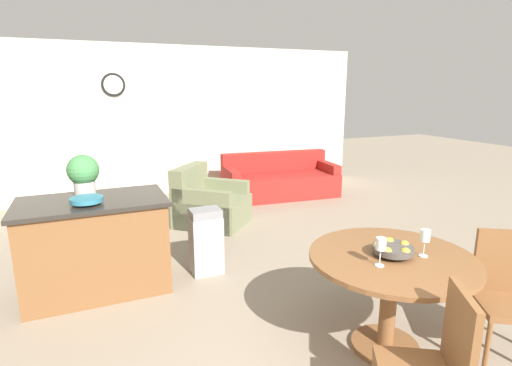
{
  "coord_description": "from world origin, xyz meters",
  "views": [
    {
      "loc": [
        -1.31,
        -0.99,
        1.95
      ],
      "look_at": [
        0.33,
        2.81,
        0.96
      ],
      "focal_mm": 28.0,
      "sensor_mm": 36.0,
      "label": 1
    }
  ],
  "objects_px": {
    "dining_chair_near_right": "(505,290)",
    "kitchen_island": "(96,245)",
    "trash_bin": "(206,241)",
    "teal_bowl": "(87,200)",
    "fruit_bowl": "(393,249)",
    "dining_chair_near_left": "(434,364)",
    "couch": "(280,181)",
    "dining_table": "(390,278)",
    "wine_glass_right": "(425,237)",
    "armchair": "(209,205)",
    "wine_glass_left": "(381,245)",
    "potted_plant": "(83,173)"
  },
  "relations": [
    {
      "from": "wine_glass_right",
      "to": "couch",
      "type": "height_order",
      "value": "wine_glass_right"
    },
    {
      "from": "dining_chair_near_left",
      "to": "wine_glass_right",
      "type": "xyz_separation_m",
      "value": [
        0.56,
        0.66,
        0.41
      ]
    },
    {
      "from": "dining_chair_near_right",
      "to": "trash_bin",
      "type": "height_order",
      "value": "dining_chair_near_right"
    },
    {
      "from": "fruit_bowl",
      "to": "trash_bin",
      "type": "relative_size",
      "value": 0.41
    },
    {
      "from": "potted_plant",
      "to": "armchair",
      "type": "height_order",
      "value": "potted_plant"
    },
    {
      "from": "teal_bowl",
      "to": "couch",
      "type": "height_order",
      "value": "teal_bowl"
    },
    {
      "from": "dining_chair_near_left",
      "to": "armchair",
      "type": "height_order",
      "value": "dining_chair_near_left"
    },
    {
      "from": "dining_chair_near_left",
      "to": "wine_glass_left",
      "type": "height_order",
      "value": "wine_glass_left"
    },
    {
      "from": "dining_chair_near_right",
      "to": "armchair",
      "type": "bearing_deg",
      "value": -41.79
    },
    {
      "from": "kitchen_island",
      "to": "wine_glass_right",
      "type": "bearing_deg",
      "value": -41.88
    },
    {
      "from": "dining_table",
      "to": "dining_chair_near_right",
      "type": "bearing_deg",
      "value": -25.6
    },
    {
      "from": "trash_bin",
      "to": "teal_bowl",
      "type": "bearing_deg",
      "value": -175.35
    },
    {
      "from": "wine_glass_right",
      "to": "wine_glass_left",
      "type": "bearing_deg",
      "value": -179.84
    },
    {
      "from": "wine_glass_left",
      "to": "dining_table",
      "type": "bearing_deg",
      "value": 25.52
    },
    {
      "from": "dining_table",
      "to": "dining_chair_near_right",
      "type": "relative_size",
      "value": 1.29
    },
    {
      "from": "dining_chair_near_left",
      "to": "kitchen_island",
      "type": "distance_m",
      "value": 3.07
    },
    {
      "from": "dining_table",
      "to": "dining_chair_near_right",
      "type": "xyz_separation_m",
      "value": [
        0.76,
        -0.36,
        -0.08
      ]
    },
    {
      "from": "potted_plant",
      "to": "armchair",
      "type": "relative_size",
      "value": 0.32
    },
    {
      "from": "teal_bowl",
      "to": "trash_bin",
      "type": "distance_m",
      "value": 1.29
    },
    {
      "from": "wine_glass_right",
      "to": "trash_bin",
      "type": "height_order",
      "value": "wine_glass_right"
    },
    {
      "from": "wine_glass_right",
      "to": "armchair",
      "type": "xyz_separation_m",
      "value": [
        -0.59,
        3.42,
        -0.63
      ]
    },
    {
      "from": "wine_glass_left",
      "to": "armchair",
      "type": "xyz_separation_m",
      "value": [
        -0.19,
        3.42,
        -0.63
      ]
    },
    {
      "from": "wine_glass_right",
      "to": "teal_bowl",
      "type": "relative_size",
      "value": 0.71
    },
    {
      "from": "fruit_bowl",
      "to": "kitchen_island",
      "type": "distance_m",
      "value": 2.73
    },
    {
      "from": "dining_table",
      "to": "dining_chair_near_right",
      "type": "height_order",
      "value": "dining_chair_near_right"
    },
    {
      "from": "trash_bin",
      "to": "wine_glass_right",
      "type": "bearing_deg",
      "value": -60.11
    },
    {
      "from": "kitchen_island",
      "to": "armchair",
      "type": "distance_m",
      "value": 2.17
    },
    {
      "from": "fruit_bowl",
      "to": "wine_glass_left",
      "type": "height_order",
      "value": "wine_glass_left"
    },
    {
      "from": "fruit_bowl",
      "to": "wine_glass_left",
      "type": "bearing_deg",
      "value": -154.26
    },
    {
      "from": "dining_chair_near_left",
      "to": "armchair",
      "type": "xyz_separation_m",
      "value": [
        -0.03,
        4.08,
        -0.22
      ]
    },
    {
      "from": "dining_chair_near_left",
      "to": "teal_bowl",
      "type": "height_order",
      "value": "teal_bowl"
    },
    {
      "from": "potted_plant",
      "to": "wine_glass_left",
      "type": "bearing_deg",
      "value": -49.52
    },
    {
      "from": "dining_chair_near_right",
      "to": "teal_bowl",
      "type": "bearing_deg",
      "value": -5.85
    },
    {
      "from": "armchair",
      "to": "teal_bowl",
      "type": "bearing_deg",
      "value": 176.67
    },
    {
      "from": "trash_bin",
      "to": "armchair",
      "type": "relative_size",
      "value": 0.57
    },
    {
      "from": "potted_plant",
      "to": "couch",
      "type": "xyz_separation_m",
      "value": [
        3.28,
        2.27,
        -0.87
      ]
    },
    {
      "from": "dining_chair_near_right",
      "to": "wine_glass_right",
      "type": "bearing_deg",
      "value": 5.16
    },
    {
      "from": "potted_plant",
      "to": "trash_bin",
      "type": "height_order",
      "value": "potted_plant"
    },
    {
      "from": "dining_table",
      "to": "armchair",
      "type": "distance_m",
      "value": 3.36
    },
    {
      "from": "dining_chair_near_left",
      "to": "couch",
      "type": "relative_size",
      "value": 0.44
    },
    {
      "from": "couch",
      "to": "dining_chair_near_right",
      "type": "bearing_deg",
      "value": -90.78
    },
    {
      "from": "dining_chair_near_right",
      "to": "couch",
      "type": "xyz_separation_m",
      "value": [
        0.5,
        4.68,
        -0.23
      ]
    },
    {
      "from": "wine_glass_left",
      "to": "couch",
      "type": "relative_size",
      "value": 0.1
    },
    {
      "from": "dining_chair_near_right",
      "to": "fruit_bowl",
      "type": "relative_size",
      "value": 3.2
    },
    {
      "from": "teal_bowl",
      "to": "potted_plant",
      "type": "relative_size",
      "value": 0.71
    },
    {
      "from": "dining_table",
      "to": "kitchen_island",
      "type": "bearing_deg",
      "value": 136.78
    },
    {
      "from": "wine_glass_right",
      "to": "teal_bowl",
      "type": "bearing_deg",
      "value": 140.88
    },
    {
      "from": "couch",
      "to": "trash_bin",
      "type": "bearing_deg",
      "value": -125.11
    },
    {
      "from": "dining_chair_near_right",
      "to": "wine_glass_right",
      "type": "xyz_separation_m",
      "value": [
        -0.56,
        0.27,
        0.41
      ]
    },
    {
      "from": "dining_chair_near_right",
      "to": "kitchen_island",
      "type": "relative_size",
      "value": 0.69
    }
  ]
}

